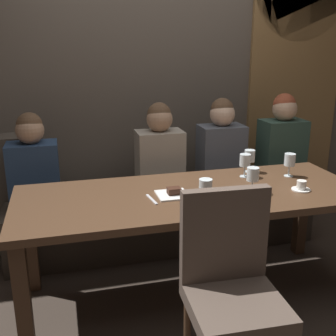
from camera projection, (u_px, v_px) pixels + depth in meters
name	position (u px, v px, depth m)	size (l,w,h in m)	color
ground	(190.00, 294.00, 2.83)	(9.00, 9.00, 0.00)	#382D26
back_wall_tiled	(150.00, 60.00, 3.52)	(6.00, 0.12, 3.00)	brown
arched_door	(295.00, 74.00, 3.82)	(0.90, 0.05, 2.55)	olive
dining_table	(192.00, 205.00, 2.64)	(2.20, 0.84, 0.74)	#412B1C
banquette_bench	(165.00, 222.00, 3.41)	(2.50, 0.44, 0.45)	#312A23
chair_near_side	(231.00, 279.00, 1.99)	(0.46, 0.46, 0.98)	#4C3321
diner_redhead	(33.00, 165.00, 3.02)	(0.36, 0.24, 0.72)	navy
diner_bearded	(160.00, 154.00, 3.23)	(0.36, 0.24, 0.76)	#9E9384
diner_far_end	(221.00, 148.00, 3.38)	(0.36, 0.24, 0.77)	#4C515B
diner_near_end	(282.00, 144.00, 3.47)	(0.36, 0.24, 0.80)	#2D473D
wine_glass_end_right	(253.00, 175.00, 2.57)	(0.08, 0.08, 0.16)	silver
wine_glass_end_left	(250.00, 156.00, 2.99)	(0.08, 0.08, 0.16)	silver
wine_glass_near_right	(290.00, 160.00, 2.89)	(0.08, 0.08, 0.16)	silver
wine_glass_near_left	(245.00, 161.00, 2.88)	(0.08, 0.08, 0.16)	silver
wine_glass_far_left	(206.00, 187.00, 2.36)	(0.08, 0.08, 0.16)	silver
espresso_cup	(301.00, 186.00, 2.64)	(0.12, 0.12, 0.06)	white
dessert_plate	(173.00, 193.00, 2.55)	(0.19, 0.19, 0.05)	white
fork_on_table	(152.00, 199.00, 2.49)	(0.02, 0.17, 0.01)	silver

